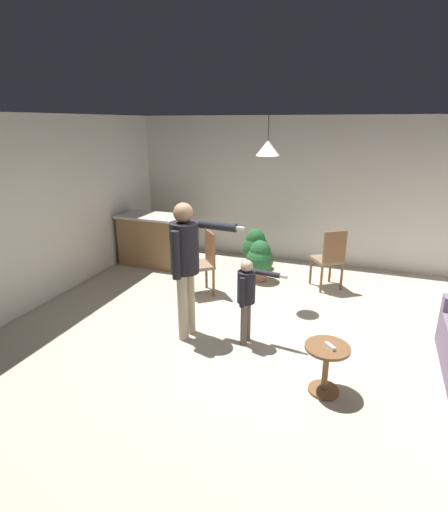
{
  "coord_description": "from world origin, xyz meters",
  "views": [
    {
      "loc": [
        1.22,
        -4.24,
        2.58
      ],
      "look_at": [
        -0.36,
        0.12,
        1.0
      ],
      "focal_mm": 27.64,
      "sensor_mm": 36.0,
      "label": 1
    }
  ],
  "objects_px": {
    "person_adult": "(186,257)",
    "dining_chair_by_counter": "(203,261)",
    "dining_chair_near_wall": "(330,257)",
    "side_table_by_couch": "(326,363)",
    "person_child": "(247,292)",
    "potted_plant_by_wall": "(255,246)",
    "potted_plant_corner": "(260,259)",
    "spare_remote_on_table": "(330,346)",
    "kitchen_counter": "(154,240)"
  },
  "relations": [
    {
      "from": "person_child",
      "to": "potted_plant_corner",
      "type": "distance_m",
      "value": 2.06
    },
    {
      "from": "side_table_by_couch",
      "to": "dining_chair_near_wall",
      "type": "xyz_separation_m",
      "value": [
        -0.25,
        2.67,
        0.22
      ]
    },
    {
      "from": "person_child",
      "to": "potted_plant_by_wall",
      "type": "height_order",
      "value": "person_child"
    },
    {
      "from": "person_adult",
      "to": "potted_plant_by_wall",
      "type": "height_order",
      "value": "person_adult"
    },
    {
      "from": "person_child",
      "to": "dining_chair_by_counter",
      "type": "bearing_deg",
      "value": -131.31
    },
    {
      "from": "potted_plant_corner",
      "to": "side_table_by_couch",
      "type": "bearing_deg",
      "value": -62.36
    },
    {
      "from": "dining_chair_by_counter",
      "to": "potted_plant_by_wall",
      "type": "relative_size",
      "value": 1.36
    },
    {
      "from": "kitchen_counter",
      "to": "potted_plant_by_wall",
      "type": "relative_size",
      "value": 1.71
    },
    {
      "from": "side_table_by_couch",
      "to": "potted_plant_corner",
      "type": "xyz_separation_m",
      "value": [
        -1.38,
        2.64,
        0.06
      ]
    },
    {
      "from": "potted_plant_by_wall",
      "to": "dining_chair_by_counter",
      "type": "bearing_deg",
      "value": -107.32
    },
    {
      "from": "dining_chair_by_counter",
      "to": "potted_plant_corner",
      "type": "height_order",
      "value": "dining_chair_by_counter"
    },
    {
      "from": "side_table_by_couch",
      "to": "dining_chair_by_counter",
      "type": "bearing_deg",
      "value": 138.7
    },
    {
      "from": "side_table_by_couch",
      "to": "person_child",
      "type": "bearing_deg",
      "value": 147.91
    },
    {
      "from": "person_child",
      "to": "potted_plant_by_wall",
      "type": "relative_size",
      "value": 1.47
    },
    {
      "from": "dining_chair_near_wall",
      "to": "spare_remote_on_table",
      "type": "bearing_deg",
      "value": -119.69
    },
    {
      "from": "person_child",
      "to": "spare_remote_on_table",
      "type": "relative_size",
      "value": 8.3
    },
    {
      "from": "kitchen_counter",
      "to": "side_table_by_couch",
      "type": "relative_size",
      "value": 2.42
    },
    {
      "from": "dining_chair_near_wall",
      "to": "potted_plant_corner",
      "type": "height_order",
      "value": "dining_chair_near_wall"
    },
    {
      "from": "person_adult",
      "to": "dining_chair_by_counter",
      "type": "bearing_deg",
      "value": -161.37
    },
    {
      "from": "dining_chair_near_wall",
      "to": "kitchen_counter",
      "type": "bearing_deg",
      "value": 142.97
    },
    {
      "from": "person_child",
      "to": "dining_chair_near_wall",
      "type": "distance_m",
      "value": 2.18
    },
    {
      "from": "person_adult",
      "to": "dining_chair_near_wall",
      "type": "height_order",
      "value": "person_adult"
    },
    {
      "from": "person_adult",
      "to": "potted_plant_by_wall",
      "type": "distance_m",
      "value": 2.78
    },
    {
      "from": "person_child",
      "to": "spare_remote_on_table",
      "type": "distance_m",
      "value": 1.23
    },
    {
      "from": "dining_chair_by_counter",
      "to": "potted_plant_corner",
      "type": "xyz_separation_m",
      "value": [
        0.69,
        0.82,
        -0.15
      ]
    },
    {
      "from": "dining_chair_by_counter",
      "to": "dining_chair_near_wall",
      "type": "distance_m",
      "value": 2.01
    },
    {
      "from": "person_child",
      "to": "dining_chair_near_wall",
      "type": "relative_size",
      "value": 1.08
    },
    {
      "from": "side_table_by_couch",
      "to": "spare_remote_on_table",
      "type": "xyz_separation_m",
      "value": [
        0.02,
        -0.02,
        0.21
      ]
    },
    {
      "from": "dining_chair_near_wall",
      "to": "potted_plant_by_wall",
      "type": "height_order",
      "value": "dining_chair_near_wall"
    },
    {
      "from": "spare_remote_on_table",
      "to": "person_child",
      "type": "bearing_deg",
      "value": 147.61
    },
    {
      "from": "dining_chair_near_wall",
      "to": "side_table_by_couch",
      "type": "bearing_deg",
      "value": -120.15
    },
    {
      "from": "dining_chair_near_wall",
      "to": "person_child",
      "type": "bearing_deg",
      "value": -145.94
    },
    {
      "from": "person_child",
      "to": "potted_plant_corner",
      "type": "bearing_deg",
      "value": -162.6
    },
    {
      "from": "side_table_by_couch",
      "to": "person_child",
      "type": "relative_size",
      "value": 0.48
    },
    {
      "from": "dining_chair_by_counter",
      "to": "spare_remote_on_table",
      "type": "distance_m",
      "value": 2.79
    },
    {
      "from": "kitchen_counter",
      "to": "dining_chair_by_counter",
      "type": "distance_m",
      "value": 1.69
    },
    {
      "from": "potted_plant_corner",
      "to": "spare_remote_on_table",
      "type": "relative_size",
      "value": 5.45
    },
    {
      "from": "person_adult",
      "to": "spare_remote_on_table",
      "type": "xyz_separation_m",
      "value": [
        1.77,
        -0.56,
        -0.52
      ]
    },
    {
      "from": "dining_chair_near_wall",
      "to": "potted_plant_corner",
      "type": "relative_size",
      "value": 1.41
    },
    {
      "from": "kitchen_counter",
      "to": "dining_chair_near_wall",
      "type": "bearing_deg",
      "value": -1.61
    },
    {
      "from": "person_adult",
      "to": "spare_remote_on_table",
      "type": "bearing_deg",
      "value": 76.89
    },
    {
      "from": "kitchen_counter",
      "to": "dining_chair_by_counter",
      "type": "bearing_deg",
      "value": -33.68
    },
    {
      "from": "potted_plant_by_wall",
      "to": "spare_remote_on_table",
      "type": "bearing_deg",
      "value": -63.08
    },
    {
      "from": "dining_chair_by_counter",
      "to": "spare_remote_on_table",
      "type": "relative_size",
      "value": 7.69
    },
    {
      "from": "side_table_by_couch",
      "to": "potted_plant_by_wall",
      "type": "relative_size",
      "value": 0.71
    },
    {
      "from": "person_child",
      "to": "dining_chair_near_wall",
      "type": "bearing_deg",
      "value": 166.31
    },
    {
      "from": "person_adult",
      "to": "potted_plant_corner",
      "type": "height_order",
      "value": "person_adult"
    },
    {
      "from": "kitchen_counter",
      "to": "potted_plant_corner",
      "type": "relative_size",
      "value": 1.78
    },
    {
      "from": "kitchen_counter",
      "to": "dining_chair_by_counter",
      "type": "height_order",
      "value": "dining_chair_by_counter"
    },
    {
      "from": "side_table_by_couch",
      "to": "person_adult",
      "type": "distance_m",
      "value": 1.97
    }
  ]
}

